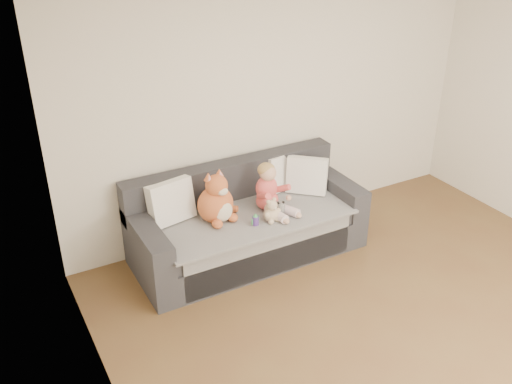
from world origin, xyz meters
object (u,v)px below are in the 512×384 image
at_px(sippy_cup, 255,219).
at_px(teddy_bear, 272,212).
at_px(sofa, 246,224).
at_px(toddler, 270,191).
at_px(plush_cat, 217,202).

bearing_deg(sippy_cup, teddy_bear, -3.22).
relative_size(sofa, toddler, 4.55).
height_order(toddler, sippy_cup, toddler).
distance_m(sofa, plush_cat, 0.48).
bearing_deg(sippy_cup, plush_cat, 135.99).
xyz_separation_m(plush_cat, teddy_bear, (0.43, -0.26, -0.09)).
relative_size(toddler, teddy_bear, 2.08).
bearing_deg(sofa, toddler, -25.63).
xyz_separation_m(sofa, plush_cat, (-0.32, -0.03, 0.35)).
xyz_separation_m(toddler, sippy_cup, (-0.26, -0.19, -0.14)).
bearing_deg(toddler, teddy_bear, -128.25).
distance_m(toddler, plush_cat, 0.52).
bearing_deg(toddler, plush_cat, 159.55).
distance_m(toddler, teddy_bear, 0.24).
xyz_separation_m(toddler, teddy_bear, (-0.09, -0.20, -0.10)).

